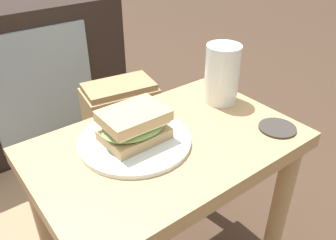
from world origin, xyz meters
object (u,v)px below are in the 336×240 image
Objects in this scene: coaster at (277,128)px; paper_bag at (123,132)px; sandwich_front at (134,125)px; plate at (135,141)px; beer_glass at (222,75)px.

coaster is 0.63m from paper_bag.
coaster is (0.28, -0.15, -0.04)m from sandwich_front.
plate is 0.31m from coaster.
sandwich_front reaches higher than coaster.
sandwich_front is 0.98× the size of beer_glass.
plate is 0.04m from sandwich_front.
coaster is at bearing -28.10° from sandwich_front.
plate is at bearing -174.75° from beer_glass.
paper_bag is at bearing 98.09° from coaster.
paper_bag is at bearing 64.40° from sandwich_front.
plate is 0.28m from beer_glass.
paper_bag is (-0.07, 0.38, -0.34)m from beer_glass.
beer_glass is (0.27, 0.02, 0.03)m from sandwich_front.
beer_glass reaches higher than paper_bag.
sandwich_front is at bearing -115.60° from paper_bag.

